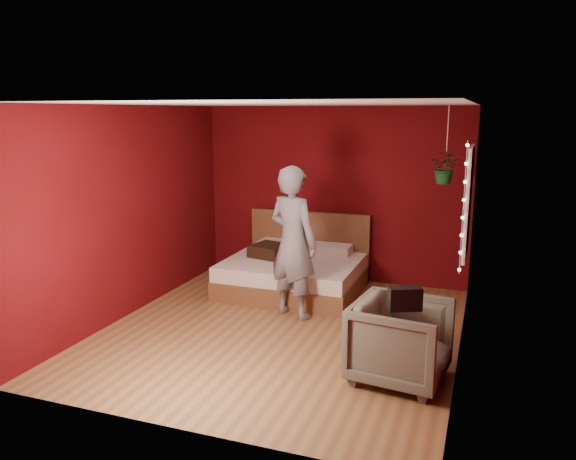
% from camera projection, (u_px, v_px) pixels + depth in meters
% --- Properties ---
extents(floor, '(4.50, 4.50, 0.00)m').
position_uv_depth(floor, '(281.00, 330.00, 6.60)').
color(floor, olive).
rests_on(floor, ground).
extents(room_walls, '(4.04, 4.54, 2.62)m').
position_uv_depth(room_walls, '(281.00, 188.00, 6.25)').
color(room_walls, '#56090E').
rests_on(room_walls, ground).
extents(window, '(0.05, 0.97, 1.27)m').
position_uv_depth(window, '(468.00, 202.00, 6.46)').
color(window, white).
rests_on(window, room_walls).
extents(fairy_lights, '(0.04, 0.04, 1.45)m').
position_uv_depth(fairy_lights, '(463.00, 209.00, 5.99)').
color(fairy_lights, silver).
rests_on(fairy_lights, room_walls).
extents(bed, '(1.87, 1.59, 1.03)m').
position_uv_depth(bed, '(295.00, 272.00, 8.03)').
color(bed, brown).
rests_on(bed, ground).
extents(person, '(0.81, 0.67, 1.89)m').
position_uv_depth(person, '(293.00, 242.00, 6.87)').
color(person, slate).
rests_on(person, ground).
extents(armchair, '(0.97, 0.95, 0.79)m').
position_uv_depth(armchair, '(401.00, 341.00, 5.30)').
color(armchair, '#666751').
rests_on(armchair, ground).
extents(handbag, '(0.32, 0.25, 0.21)m').
position_uv_depth(handbag, '(405.00, 298.00, 4.99)').
color(handbag, black).
rests_on(handbag, armchair).
extents(throw_pillow, '(0.57, 0.57, 0.17)m').
position_uv_depth(throw_pillow, '(270.00, 250.00, 8.09)').
color(throw_pillow, black).
rests_on(throw_pillow, bed).
extents(hanging_plant, '(0.45, 0.42, 0.98)m').
position_uv_depth(hanging_plant, '(446.00, 168.00, 7.04)').
color(hanging_plant, silver).
rests_on(hanging_plant, room_walls).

